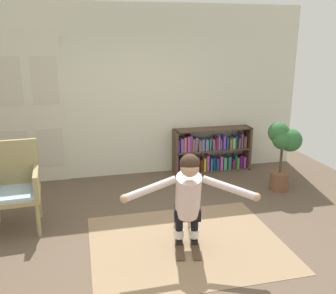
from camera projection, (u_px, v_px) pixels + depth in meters
name	position (u px, v px, depth m)	size (l,w,h in m)	color
ground_plane	(170.00, 247.00, 4.33)	(7.20, 7.20, 0.00)	brown
back_wall	(134.00, 92.00, 6.35)	(6.00, 0.10, 2.90)	beige
double_door	(29.00, 110.00, 5.98)	(1.22, 0.05, 2.45)	beige
rug	(187.00, 243.00, 4.40)	(2.23, 1.82, 0.01)	#937658
bookshelf	(210.00, 152.00, 6.76)	(1.42, 0.30, 0.79)	brown
wicker_chair	(14.00, 184.00, 4.64)	(0.64, 0.64, 1.10)	#9A8A5C
potted_plant	(283.00, 145.00, 5.77)	(0.50, 0.49, 1.11)	brown
skis_pair	(186.00, 240.00, 4.43)	(0.42, 0.83, 0.07)	#513928
person_skier	(188.00, 195.00, 4.08)	(1.43, 0.71, 1.10)	white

